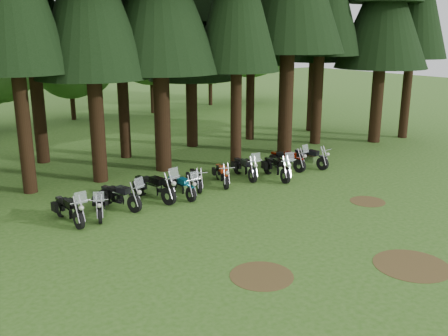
{
  "coord_description": "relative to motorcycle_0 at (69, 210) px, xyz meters",
  "views": [
    {
      "loc": [
        -11.08,
        -11.76,
        6.57
      ],
      "look_at": [
        0.6,
        5.0,
        1.0
      ],
      "focal_mm": 40.0,
      "sensor_mm": 36.0,
      "label": 1
    }
  ],
  "objects": [
    {
      "name": "dirt_patch_0",
      "position": [
        3.07,
        -7.04,
        -0.47
      ],
      "size": [
        1.8,
        1.8,
        0.01
      ],
      "primitive_type": "cylinder",
      "color": "#4C3D1E",
      "rests_on": "ground"
    },
    {
      "name": "decid_5",
      "position": [
        14.36,
        20.67,
        5.76
      ],
      "size": [
        8.45,
        8.21,
        10.56
      ],
      "color": "black",
      "rests_on": "ground"
    },
    {
      "name": "motorcycle_9",
      "position": [
        11.16,
        0.96,
        0.0
      ],
      "size": [
        0.71,
        2.27,
        1.43
      ],
      "rotation": [
        0.0,
        0.0,
        0.19
      ],
      "color": "black",
      "rests_on": "ground"
    },
    {
      "name": "motorcycle_7",
      "position": [
        8.54,
        0.94,
        0.01
      ],
      "size": [
        0.7,
        2.29,
        1.44
      ],
      "rotation": [
        0.0,
        0.0,
        -0.19
      ],
      "color": "black",
      "rests_on": "ground"
    },
    {
      "name": "motorcycle_8",
      "position": [
        9.68,
        0.03,
        0.03
      ],
      "size": [
        0.77,
        2.4,
        1.51
      ],
      "rotation": [
        0.0,
        0.0,
        -0.2
      ],
      "color": "black",
      "rests_on": "ground"
    },
    {
      "name": "motorcycle_6",
      "position": [
        7.11,
        0.74,
        -0.04
      ],
      "size": [
        0.91,
        2.01,
        0.86
      ],
      "rotation": [
        0.0,
        0.0,
        -0.38
      ],
      "color": "black",
      "rests_on": "ground"
    },
    {
      "name": "decid_4",
      "position": [
        7.65,
        21.28,
        3.9
      ],
      "size": [
        5.93,
        5.76,
        7.41
      ],
      "color": "black",
      "rests_on": "ground"
    },
    {
      "name": "motorcycle_1",
      "position": [
        1.12,
        -0.04,
        -0.05
      ],
      "size": [
        0.97,
        1.95,
        1.27
      ],
      "rotation": [
        0.0,
        0.0,
        -0.38
      ],
      "color": "black",
      "rests_on": "ground"
    },
    {
      "name": "pine_back_4",
      "position": [
        10.11,
        8.2,
        7.78
      ],
      "size": [
        4.94,
        4.94,
        13.78
      ],
      "color": "black",
      "rests_on": "ground"
    },
    {
      "name": "motorcycle_2",
      "position": [
        2.1,
        0.37,
        -0.0
      ],
      "size": [
        1.03,
        2.2,
        1.41
      ],
      "rotation": [
        0.0,
        0.0,
        0.35
      ],
      "color": "black",
      "rests_on": "ground"
    },
    {
      "name": "motorcycle_10",
      "position": [
        12.43,
        0.65,
        -0.02
      ],
      "size": [
        0.44,
        2.2,
        0.9
      ],
      "rotation": [
        0.0,
        0.0,
        0.14
      ],
      "color": "black",
      "rests_on": "ground"
    },
    {
      "name": "dirt_patch_2",
      "position": [
        7.07,
        -9.04,
        -0.47
      ],
      "size": [
        2.2,
        2.2,
        0.01
      ],
      "primitive_type": "cylinder",
      "color": "#4C3D1E",
      "rests_on": "ground"
    },
    {
      "name": "dirt_patch_1",
      "position": [
        10.57,
        -4.54,
        -0.47
      ],
      "size": [
        1.4,
        1.4,
        0.01
      ],
      "primitive_type": "cylinder",
      "color": "#4C3D1E",
      "rests_on": "ground"
    },
    {
      "name": "motorcycle_0",
      "position": [
        0.0,
        0.0,
        0.0
      ],
      "size": [
        0.53,
        2.26,
        1.42
      ],
      "rotation": [
        0.0,
        0.0,
        0.1
      ],
      "color": "black",
      "rests_on": "ground"
    },
    {
      "name": "motorcycle_4",
      "position": [
        4.7,
        0.21,
        -0.03
      ],
      "size": [
        0.41,
        2.1,
        1.32
      ],
      "rotation": [
        0.0,
        0.0,
        0.05
      ],
      "color": "black",
      "rests_on": "ground"
    },
    {
      "name": "ground",
      "position": [
        6.07,
        -5.04,
        -0.47
      ],
      "size": [
        120.0,
        120.0,
        0.0
      ],
      "primitive_type": "plane",
      "color": "#2E5D17",
      "rests_on": "ground"
    },
    {
      "name": "decid_6",
      "position": [
        20.92,
        21.96,
        4.73
      ],
      "size": [
        7.06,
        6.86,
        8.82
      ],
      "color": "black",
      "rests_on": "ground"
    },
    {
      "name": "decid_7",
      "position": [
        25.53,
        21.78,
        5.75
      ],
      "size": [
        8.44,
        8.2,
        10.55
      ],
      "color": "black",
      "rests_on": "ground"
    },
    {
      "name": "motorcycle_5",
      "position": [
        5.82,
        0.9,
        -0.06
      ],
      "size": [
        0.77,
        1.91,
        0.8
      ],
      "rotation": [
        0.0,
        0.0,
        -0.34
      ],
      "color": "black",
      "rests_on": "ground"
    },
    {
      "name": "motorcycle_3",
      "position": [
        3.61,
        0.49,
        0.05
      ],
      "size": [
        0.91,
        2.49,
        1.57
      ],
      "rotation": [
        0.0,
        0.0,
        0.25
      ],
      "color": "black",
      "rests_on": "ground"
    }
  ]
}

